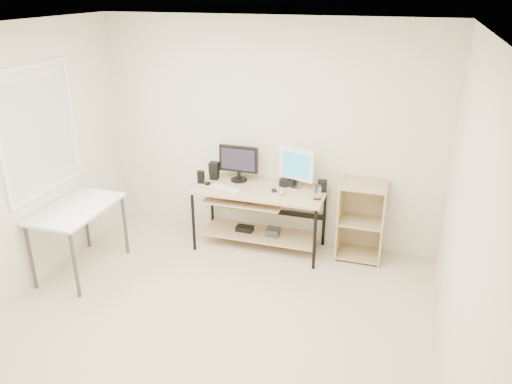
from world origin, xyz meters
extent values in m
cube|color=beige|center=(0.00, 0.00, -0.01)|extent=(4.00, 4.00, 0.01)
cube|color=white|center=(0.00, 0.00, 2.60)|extent=(4.00, 4.00, 0.01)
cube|color=silver|center=(0.00, 2.00, 1.30)|extent=(4.00, 0.01, 2.60)
cube|color=silver|center=(0.00, -2.00, 1.30)|extent=(4.00, 0.01, 2.60)
cube|color=silver|center=(2.00, 0.00, 1.30)|extent=(0.01, 4.00, 2.60)
cube|color=white|center=(-1.98, 0.60, 1.55)|extent=(0.01, 1.00, 1.20)
cube|color=tan|center=(0.00, 1.66, 0.73)|extent=(1.50, 0.65, 0.03)
cube|color=tan|center=(-0.15, 1.60, 0.62)|extent=(0.90, 0.49, 0.02)
cube|color=tan|center=(0.00, 1.71, 0.15)|extent=(1.35, 0.46, 0.02)
cube|color=black|center=(-0.20, 1.60, 0.64)|extent=(0.33, 0.22, 0.01)
cylinder|color=black|center=(0.05, 1.55, 0.64)|extent=(0.14, 0.01, 0.01)
cube|color=#3B3B3E|center=(0.15, 1.71, 0.20)|extent=(0.15, 0.15, 0.08)
cube|color=black|center=(-0.20, 1.71, 0.19)|extent=(0.20, 0.12, 0.06)
cylinder|color=black|center=(-0.71, 1.37, 0.36)|extent=(0.04, 0.04, 0.72)
cylinder|color=black|center=(-0.71, 1.94, 0.36)|extent=(0.04, 0.04, 0.72)
cylinder|color=black|center=(0.71, 1.37, 0.36)|extent=(0.04, 0.04, 0.72)
cylinder|color=black|center=(0.71, 1.94, 0.36)|extent=(0.04, 0.04, 0.72)
cube|color=white|center=(-1.68, 0.60, 0.73)|extent=(0.60, 1.00, 0.03)
cylinder|color=#3B3B3E|center=(-1.94, 0.14, 0.36)|extent=(0.04, 0.04, 0.72)
cylinder|color=#3B3B3E|center=(-1.94, 1.06, 0.36)|extent=(0.04, 0.04, 0.72)
cylinder|color=#3B3B3E|center=(-1.42, 0.14, 0.36)|extent=(0.04, 0.04, 0.72)
cylinder|color=#3B3B3E|center=(-1.42, 1.06, 0.36)|extent=(0.04, 0.04, 0.72)
cube|color=tan|center=(0.91, 1.78, 0.45)|extent=(0.02, 0.40, 0.90)
cube|color=tan|center=(1.39, 1.78, 0.45)|extent=(0.02, 0.40, 0.90)
cube|color=tan|center=(1.15, 1.97, 0.45)|extent=(0.50, 0.02, 0.90)
cube|color=tan|center=(1.15, 1.78, 0.04)|extent=(0.46, 0.38, 0.02)
cube|color=tan|center=(1.15, 1.78, 0.45)|extent=(0.46, 0.38, 0.02)
cube|color=tan|center=(1.15, 1.78, 0.88)|extent=(0.46, 0.38, 0.02)
cylinder|color=black|center=(-0.31, 1.83, 0.76)|extent=(0.19, 0.19, 0.02)
cylinder|color=black|center=(-0.31, 1.83, 0.82)|extent=(0.04, 0.04, 0.10)
cube|color=black|center=(-0.31, 1.83, 1.02)|extent=(0.47, 0.05, 0.31)
cube|color=black|center=(-0.31, 1.80, 1.02)|extent=(0.40, 0.01, 0.25)
cube|color=silver|center=(0.38, 1.82, 0.76)|extent=(0.16, 0.14, 0.01)
cylinder|color=silver|center=(0.38, 1.82, 0.81)|extent=(0.04, 0.04, 0.09)
cube|color=white|center=(0.38, 1.82, 1.04)|extent=(0.43, 0.18, 0.37)
cube|color=#2B97BB|center=(0.38, 1.79, 1.04)|extent=(0.36, 0.13, 0.30)
cube|color=white|center=(-0.37, 1.55, 0.76)|extent=(0.39, 0.20, 0.01)
ellipsoid|color=#B4B4BA|center=(0.28, 1.59, 0.77)|extent=(0.10, 0.13, 0.04)
cube|color=black|center=(0.28, 1.81, 0.79)|extent=(0.18, 0.09, 0.08)
cube|color=black|center=(-0.60, 1.79, 0.79)|extent=(0.09, 0.09, 0.08)
cube|color=black|center=(-0.60, 1.79, 0.90)|extent=(0.10, 0.10, 0.12)
cube|color=black|center=(0.69, 1.81, 0.81)|extent=(0.12, 0.12, 0.12)
cube|color=black|center=(-0.70, 1.62, 0.83)|extent=(0.08, 0.05, 0.15)
cylinder|color=black|center=(-0.62, 1.60, 0.76)|extent=(0.07, 0.07, 0.03)
cube|color=black|center=(0.17, 1.65, 0.75)|extent=(0.09, 0.12, 0.01)
cylinder|color=#986B44|center=(0.68, 1.56, 0.75)|extent=(0.10, 0.10, 0.01)
cylinder|color=white|center=(0.68, 1.56, 0.83)|extent=(0.08, 0.08, 0.15)
camera|label=1|loc=(1.53, -3.34, 2.92)|focal=35.00mm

